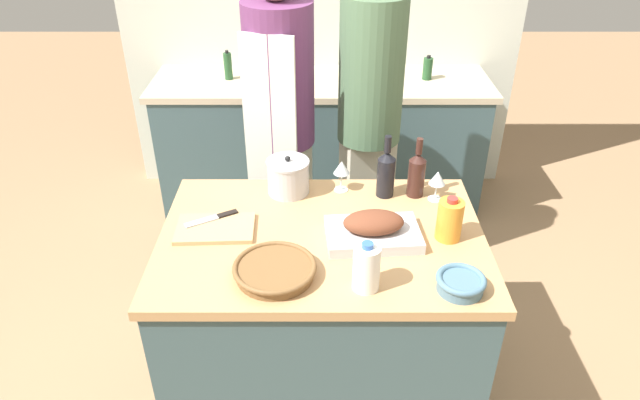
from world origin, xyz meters
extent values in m
plane|color=#9E7A56|center=(0.00, 0.00, 0.00)|extent=(12.00, 12.00, 0.00)
cube|color=#3D565B|center=(0.00, 0.00, 0.41)|extent=(1.24, 0.85, 0.83)
cube|color=tan|center=(0.00, 0.00, 0.85)|extent=(1.28, 0.87, 0.04)
cube|color=#3D565B|center=(0.00, 1.66, 0.43)|extent=(2.10, 0.58, 0.85)
cube|color=beige|center=(0.00, 1.66, 0.87)|extent=(2.16, 0.60, 0.04)
cube|color=silver|center=(0.00, 2.01, 1.27)|extent=(2.66, 0.10, 2.55)
cube|color=#BCBCC1|center=(0.20, -0.03, 0.89)|extent=(0.38, 0.26, 0.04)
ellipsoid|color=brown|center=(0.20, -0.03, 0.95)|extent=(0.24, 0.16, 0.08)
cylinder|color=brown|center=(-0.17, -0.25, 0.89)|extent=(0.27, 0.27, 0.04)
torus|color=brown|center=(-0.17, -0.25, 0.91)|extent=(0.30, 0.30, 0.02)
cube|color=tan|center=(-0.42, 0.03, 0.88)|extent=(0.31, 0.21, 0.02)
cylinder|color=#B7B7BC|center=(-0.15, 0.33, 0.94)|extent=(0.18, 0.18, 0.14)
cylinder|color=#B7B7BC|center=(-0.15, 0.33, 1.01)|extent=(0.19, 0.19, 0.01)
sphere|color=black|center=(-0.15, 0.33, 1.03)|extent=(0.02, 0.02, 0.02)
cylinder|color=slate|center=(0.47, -0.33, 0.89)|extent=(0.16, 0.16, 0.05)
torus|color=slate|center=(0.47, -0.33, 0.91)|extent=(0.17, 0.17, 0.02)
cylinder|color=orange|center=(0.49, -0.02, 0.95)|extent=(0.10, 0.10, 0.16)
cylinder|color=red|center=(0.49, -0.02, 1.04)|extent=(0.04, 0.04, 0.02)
cylinder|color=white|center=(0.15, -0.31, 0.95)|extent=(0.09, 0.09, 0.17)
cylinder|color=#3360B2|center=(0.15, -0.31, 1.05)|extent=(0.04, 0.04, 0.02)
cylinder|color=#381E19|center=(0.41, 0.30, 0.95)|extent=(0.07, 0.07, 0.17)
cone|color=#381E19|center=(0.41, 0.30, 1.05)|extent=(0.07, 0.07, 0.03)
cylinder|color=#381E19|center=(0.41, 0.30, 1.10)|extent=(0.03, 0.03, 0.07)
cylinder|color=black|center=(0.27, 0.30, 0.96)|extent=(0.08, 0.08, 0.17)
cone|color=black|center=(0.27, 0.30, 1.06)|extent=(0.08, 0.08, 0.03)
cylinder|color=black|center=(0.27, 0.30, 1.11)|extent=(0.03, 0.03, 0.07)
cylinder|color=silver|center=(0.49, 0.27, 0.87)|extent=(0.06, 0.06, 0.00)
cylinder|color=silver|center=(0.49, 0.27, 0.91)|extent=(0.01, 0.01, 0.07)
cone|color=silver|center=(0.49, 0.27, 0.98)|extent=(0.07, 0.07, 0.06)
cylinder|color=silver|center=(0.09, 0.34, 0.87)|extent=(0.06, 0.06, 0.00)
cylinder|color=silver|center=(0.09, 0.34, 0.91)|extent=(0.01, 0.01, 0.08)
cone|color=silver|center=(0.09, 0.34, 0.98)|extent=(0.07, 0.07, 0.06)
cube|color=#B7B7BC|center=(-0.48, 0.06, 0.89)|extent=(0.14, 0.10, 0.01)
cube|color=black|center=(-0.39, 0.12, 0.89)|extent=(0.09, 0.07, 0.01)
cube|color=silver|center=(-0.37, 1.59, 0.92)|extent=(0.18, 0.14, 0.05)
cylinder|color=#B7B7BC|center=(-0.39, 1.59, 0.99)|extent=(0.13, 0.13, 0.09)
cube|color=silver|center=(-0.31, 1.59, 1.02)|extent=(0.05, 0.08, 0.16)
cube|color=silver|center=(-0.37, 1.59, 1.14)|extent=(0.17, 0.08, 0.08)
cylinder|color=#234C28|center=(0.68, 1.69, 0.96)|extent=(0.06, 0.06, 0.14)
cylinder|color=black|center=(0.68, 1.69, 1.04)|extent=(0.03, 0.03, 0.02)
cylinder|color=#234C28|center=(-0.59, 1.69, 0.98)|extent=(0.05, 0.05, 0.17)
cylinder|color=black|center=(-0.59, 1.69, 1.07)|extent=(0.02, 0.02, 0.02)
cube|color=beige|center=(-0.21, 0.87, 0.43)|extent=(0.31, 0.25, 0.85)
cylinder|color=#663360|center=(-0.21, 0.87, 1.21)|extent=(0.34, 0.34, 0.71)
cube|color=silver|center=(-0.25, 0.72, 1.00)|extent=(0.26, 0.09, 0.90)
cube|color=beige|center=(0.24, 0.88, 0.43)|extent=(0.30, 0.25, 0.87)
cylinder|color=#4C6B4C|center=(0.24, 0.88, 1.23)|extent=(0.32, 0.32, 0.72)
camera|label=1|loc=(-0.01, -1.82, 2.17)|focal=32.00mm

